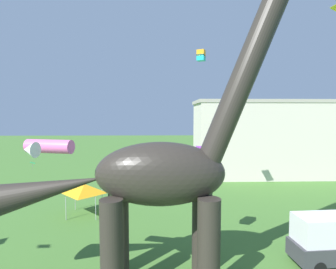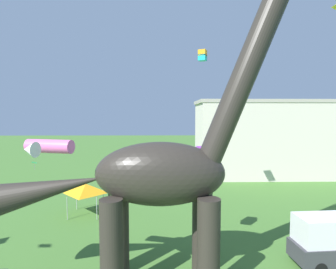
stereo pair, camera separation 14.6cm
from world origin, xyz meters
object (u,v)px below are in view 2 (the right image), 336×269
at_px(dinosaur_sculpture, 159,174).
at_px(kite_high_left, 34,163).
at_px(parked_box_truck, 336,240).
at_px(kite_far_right, 203,55).
at_px(kite_near_high, 202,156).
at_px(kite_drifting, 236,111).
at_px(festival_canopy_tent, 86,188).
at_px(kite_far_left, 46,147).

distance_m(dinosaur_sculpture, kite_high_left, 20.31).
height_order(parked_box_truck, kite_far_right, kite_far_right).
height_order(kite_near_high, kite_drifting, kite_drifting).
height_order(dinosaur_sculpture, kite_high_left, dinosaur_sculpture).
bearing_deg(kite_high_left, kite_near_high, -33.08).
xyz_separation_m(festival_canopy_tent, kite_drifting, (15.79, 5.20, 7.53)).
bearing_deg(festival_canopy_tent, dinosaur_sculpture, -56.60).
distance_m(dinosaur_sculpture, festival_canopy_tent, 13.60).
relative_size(dinosaur_sculpture, kite_far_left, 6.64).
bearing_deg(kite_far_right, parked_box_truck, -69.54).
distance_m(kite_high_left, kite_far_right, 22.81).
xyz_separation_m(kite_near_high, kite_far_right, (2.05, 14.46, 9.99)).
height_order(festival_canopy_tent, kite_high_left, kite_high_left).
relative_size(festival_canopy_tent, kite_high_left, 3.52).
xyz_separation_m(kite_far_right, kite_far_left, (-10.71, -19.32, -8.79)).
bearing_deg(kite_far_right, kite_near_high, -98.06).
bearing_deg(kite_drifting, festival_canopy_tent, -161.78).
relative_size(kite_high_left, kite_drifting, 0.63).
height_order(parked_box_truck, kite_high_left, kite_high_left).
distance_m(dinosaur_sculpture, parked_box_truck, 12.24).
relative_size(dinosaur_sculpture, kite_high_left, 19.55).
height_order(parked_box_truck, festival_canopy_tent, parked_box_truck).
bearing_deg(kite_high_left, festival_canopy_tent, -29.93).
bearing_deg(kite_near_high, parked_box_truck, -14.60).
distance_m(dinosaur_sculpture, kite_far_left, 6.04).
bearing_deg(dinosaur_sculpture, kite_far_left, -174.74).
relative_size(dinosaur_sculpture, kite_far_right, 13.65).
height_order(dinosaur_sculpture, festival_canopy_tent, dinosaur_sculpture).
relative_size(festival_canopy_tent, kite_near_high, 2.53).
distance_m(kite_high_left, kite_drifting, 23.19).
relative_size(parked_box_truck, festival_canopy_tent, 1.82).
relative_size(parked_box_truck, kite_drifting, 4.05).
bearing_deg(parked_box_truck, kite_drifting, 96.52).
xyz_separation_m(kite_high_left, kite_drifting, (22.44, 1.37, 5.69)).
distance_m(dinosaur_sculpture, kite_drifting, 18.64).
xyz_separation_m(dinosaur_sculpture, kite_near_high, (2.95, 3.80, 0.43)).
bearing_deg(kite_high_left, kite_far_right, 10.59).
bearing_deg(dinosaur_sculpture, kite_drifting, 56.68).
bearing_deg(festival_canopy_tent, kite_far_left, -82.96).
xyz_separation_m(kite_far_left, kite_drifting, (14.31, 17.16, 2.12)).
xyz_separation_m(parked_box_truck, kite_far_right, (-6.20, 16.61, 15.10)).
height_order(parked_box_truck, kite_drifting, kite_drifting).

